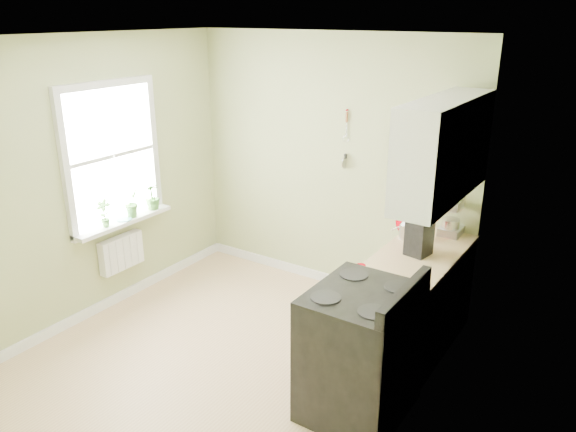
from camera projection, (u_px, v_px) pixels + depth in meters
The scene contains 21 objects.
floor at pixel (224, 359), 4.94m from camera, with size 3.20×3.60×0.02m, color tan.
ceiling at pixel (210, 35), 4.00m from camera, with size 3.20×3.60×0.02m, color white.
wall_back at pixel (329, 165), 5.89m from camera, with size 3.20×0.02×2.70m, color #B1B97E.
wall_left at pixel (87, 182), 5.30m from camera, with size 0.02×3.60×2.70m, color #B1B97E.
wall_right at pixel (409, 261), 3.64m from camera, with size 0.02×3.60×2.70m, color #B1B97E.
base_cabinets at pixel (411, 308), 4.90m from camera, with size 0.60×1.60×0.87m, color white.
countertop at pixel (414, 260), 4.75m from camera, with size 0.64×1.60×0.04m, color beige.
upper_cabinets at pixel (444, 149), 4.43m from camera, with size 0.35×1.40×0.80m, color white.
window at pixel (112, 156), 5.45m from camera, with size 0.06×1.14×1.44m.
window_sill at pixel (124, 222), 5.65m from camera, with size 0.18×1.14×0.04m, color white.
radiator at pixel (121, 253), 5.74m from camera, with size 0.12×0.50×0.35m, color white.
wall_utensils at pixel (346, 148), 5.69m from camera, with size 0.02×0.14×0.58m.
stove at pixel (360, 352), 4.14m from camera, with size 0.72×0.82×1.13m.
stand_mixer at pixel (454, 217), 5.22m from camera, with size 0.19×0.33×0.38m.
kettle at pixel (405, 230), 5.12m from camera, with size 0.17×0.10×0.17m.
coffee_maker at pixel (419, 238), 4.77m from camera, with size 0.21×0.23×0.31m.
red_tray at pixel (414, 222), 5.07m from camera, with size 0.34×0.34×0.02m, color #A0000B.
jar at pixel (361, 269), 4.44m from camera, with size 0.07×0.07×0.08m.
plant_a at pixel (104, 213), 5.40m from camera, with size 0.15×0.10×0.28m, color #447B31.
plant_b at pixel (132, 202), 5.68m from camera, with size 0.17×0.14×0.30m, color #447B31.
plant_c at pixel (152, 197), 5.90m from camera, with size 0.15×0.15×0.27m, color #447B31.
Camera 1 is at (2.78, -3.20, 2.87)m, focal length 35.00 mm.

